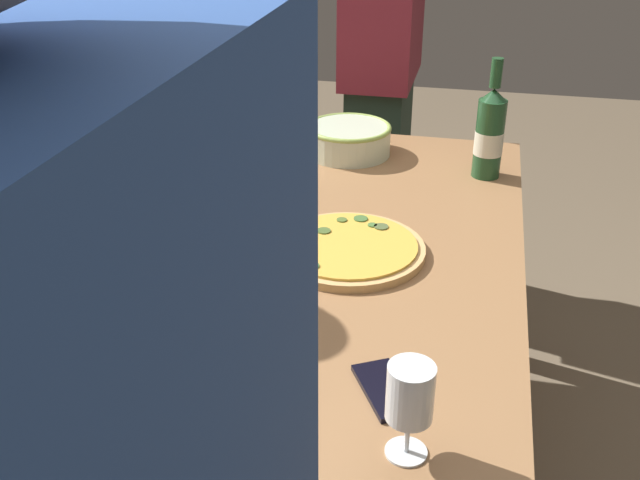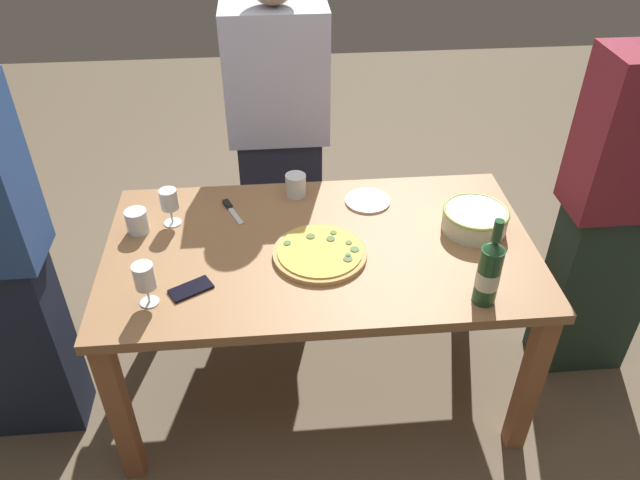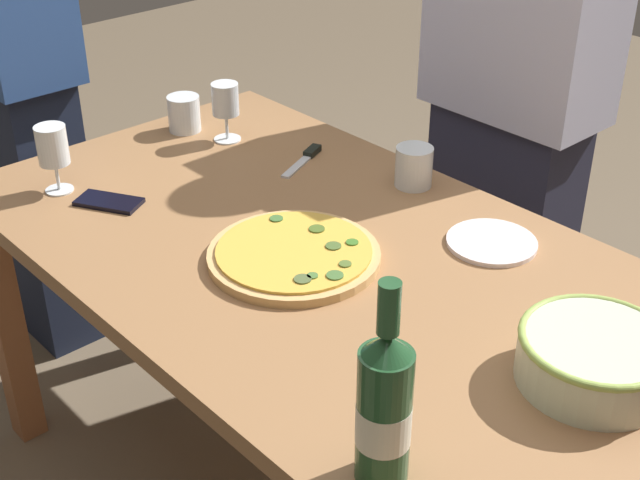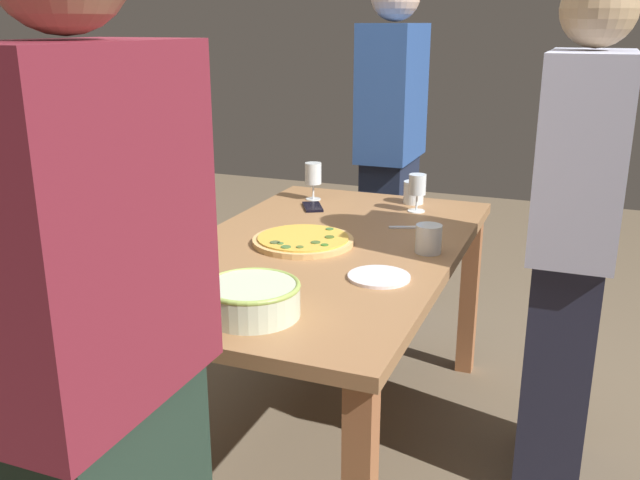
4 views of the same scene
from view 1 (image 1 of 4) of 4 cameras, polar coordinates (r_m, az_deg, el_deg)
The scene contains 12 objects.
dining_table at distance 1.70m, azimuth -0.00°, elevation -3.45°, with size 1.60×0.90×0.75m.
pizza at distance 1.63m, azimuth 2.16°, elevation -0.65°, with size 0.35×0.35×0.03m.
serving_bowl at distance 2.18m, azimuth 2.22°, elevation 7.90°, with size 0.25×0.25×0.09m.
wine_bottle at distance 2.05m, azimuth 13.04°, elevation 8.12°, with size 0.08×0.08×0.33m.
wine_glass_near_pizza at distance 1.07m, azimuth 7.00°, elevation -12.07°, with size 0.07×0.07×0.16m.
wine_glass_by_bottle at distance 1.21m, azimuth -15.04°, elevation -7.79°, with size 0.07×0.07×0.15m.
cup_amber at distance 1.68m, azimuth -12.39°, elevation 0.88°, with size 0.09×0.09×0.09m, color white.
cup_ceramic at distance 1.14m, azimuth -15.44°, elevation -14.00°, with size 0.08×0.08×0.09m, color white.
side_plate at distance 1.91m, azimuth -6.58°, elevation 3.38°, with size 0.19×0.19×0.01m, color white.
cell_phone at distance 1.24m, azimuth 5.08°, elevation -11.48°, with size 0.07×0.14×0.01m, color black.
pizza_knife at distance 1.45m, azimuth -13.18°, elevation -5.61°, with size 0.09×0.17×0.02m.
person_host at distance 2.71m, azimuth 4.79°, elevation 12.83°, with size 0.45×0.24×1.67m.
Camera 1 is at (-1.42, -0.32, 1.54)m, focal length 41.20 mm.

